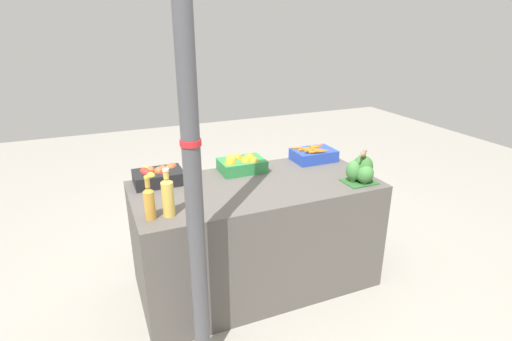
{
  "coord_description": "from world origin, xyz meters",
  "views": [
    {
      "loc": [
        -1.01,
        -2.38,
        1.89
      ],
      "look_at": [
        0.0,
        0.0,
        0.91
      ],
      "focal_mm": 28.0,
      "sensor_mm": 36.0,
      "label": 1
    }
  ],
  "objects_px": {
    "orange_crate": "(241,164)",
    "juice_bottle_amber": "(149,202)",
    "carrot_crate": "(314,154)",
    "broccoli_pile": "(362,170)",
    "support_pole": "(191,144)",
    "sparrow_bird": "(364,154)",
    "juice_bottle_golden": "(168,196)",
    "apple_crate": "(158,175)"
  },
  "relations": [
    {
      "from": "support_pole",
      "to": "broccoli_pile",
      "type": "bearing_deg",
      "value": 14.68
    },
    {
      "from": "support_pole",
      "to": "apple_crate",
      "type": "bearing_deg",
      "value": 92.45
    },
    {
      "from": "carrot_crate",
      "to": "juice_bottle_amber",
      "type": "distance_m",
      "value": 1.48
    },
    {
      "from": "broccoli_pile",
      "to": "juice_bottle_golden",
      "type": "distance_m",
      "value": 1.35
    },
    {
      "from": "orange_crate",
      "to": "juice_bottle_golden",
      "type": "distance_m",
      "value": 0.83
    },
    {
      "from": "support_pole",
      "to": "juice_bottle_amber",
      "type": "height_order",
      "value": "support_pole"
    },
    {
      "from": "broccoli_pile",
      "to": "juice_bottle_amber",
      "type": "bearing_deg",
      "value": 179.49
    },
    {
      "from": "orange_crate",
      "to": "juice_bottle_amber",
      "type": "xyz_separation_m",
      "value": [
        -0.76,
        -0.52,
        0.05
      ]
    },
    {
      "from": "support_pole",
      "to": "orange_crate",
      "type": "xyz_separation_m",
      "value": [
        0.58,
        0.87,
        -0.47
      ]
    },
    {
      "from": "juice_bottle_amber",
      "to": "juice_bottle_golden",
      "type": "relative_size",
      "value": 0.9
    },
    {
      "from": "carrot_crate",
      "to": "broccoli_pile",
      "type": "distance_m",
      "value": 0.53
    },
    {
      "from": "support_pole",
      "to": "juice_bottle_golden",
      "type": "distance_m",
      "value": 0.54
    },
    {
      "from": "apple_crate",
      "to": "sparrow_bird",
      "type": "height_order",
      "value": "sparrow_bird"
    },
    {
      "from": "orange_crate",
      "to": "juice_bottle_amber",
      "type": "relative_size",
      "value": 1.26
    },
    {
      "from": "broccoli_pile",
      "to": "orange_crate",
      "type": "bearing_deg",
      "value": 142.9
    },
    {
      "from": "broccoli_pile",
      "to": "apple_crate",
      "type": "bearing_deg",
      "value": 157.9
    },
    {
      "from": "juice_bottle_golden",
      "to": "sparrow_bird",
      "type": "xyz_separation_m",
      "value": [
        1.34,
        -0.03,
        0.09
      ]
    },
    {
      "from": "apple_crate",
      "to": "juice_bottle_amber",
      "type": "xyz_separation_m",
      "value": [
        -0.14,
        -0.52,
        0.05
      ]
    },
    {
      "from": "orange_crate",
      "to": "apple_crate",
      "type": "bearing_deg",
      "value": 179.42
    },
    {
      "from": "apple_crate",
      "to": "broccoli_pile",
      "type": "distance_m",
      "value": 1.42
    },
    {
      "from": "carrot_crate",
      "to": "juice_bottle_amber",
      "type": "height_order",
      "value": "juice_bottle_amber"
    },
    {
      "from": "support_pole",
      "to": "orange_crate",
      "type": "relative_size",
      "value": 7.99
    },
    {
      "from": "juice_bottle_golden",
      "to": "apple_crate",
      "type": "bearing_deg",
      "value": 86.4
    },
    {
      "from": "apple_crate",
      "to": "carrot_crate",
      "type": "xyz_separation_m",
      "value": [
        1.25,
        -0.01,
        -0.01
      ]
    },
    {
      "from": "carrot_crate",
      "to": "broccoli_pile",
      "type": "xyz_separation_m",
      "value": [
        0.07,
        -0.53,
        0.04
      ]
    },
    {
      "from": "juice_bottle_amber",
      "to": "juice_bottle_golden",
      "type": "distance_m",
      "value": 0.11
    },
    {
      "from": "apple_crate",
      "to": "juice_bottle_golden",
      "type": "distance_m",
      "value": 0.53
    },
    {
      "from": "support_pole",
      "to": "sparrow_bird",
      "type": "distance_m",
      "value": 1.35
    },
    {
      "from": "carrot_crate",
      "to": "juice_bottle_golden",
      "type": "bearing_deg",
      "value": -158.08
    },
    {
      "from": "carrot_crate",
      "to": "broccoli_pile",
      "type": "bearing_deg",
      "value": -82.3
    },
    {
      "from": "broccoli_pile",
      "to": "juice_bottle_golden",
      "type": "bearing_deg",
      "value": 179.45
    },
    {
      "from": "support_pole",
      "to": "juice_bottle_golden",
      "type": "height_order",
      "value": "support_pole"
    },
    {
      "from": "support_pole",
      "to": "sparrow_bird",
      "type": "relative_size",
      "value": 22.88
    },
    {
      "from": "orange_crate",
      "to": "broccoli_pile",
      "type": "xyz_separation_m",
      "value": [
        0.7,
        -0.53,
        0.03
      ]
    },
    {
      "from": "carrot_crate",
      "to": "juice_bottle_golden",
      "type": "distance_m",
      "value": 1.38
    },
    {
      "from": "orange_crate",
      "to": "juice_bottle_golden",
      "type": "height_order",
      "value": "juice_bottle_golden"
    },
    {
      "from": "carrot_crate",
      "to": "juice_bottle_amber",
      "type": "bearing_deg",
      "value": -159.62
    },
    {
      "from": "orange_crate",
      "to": "juice_bottle_golden",
      "type": "relative_size",
      "value": 1.14
    },
    {
      "from": "apple_crate",
      "to": "sparrow_bird",
      "type": "relative_size",
      "value": 2.86
    },
    {
      "from": "support_pole",
      "to": "orange_crate",
      "type": "bearing_deg",
      "value": 56.08
    },
    {
      "from": "apple_crate",
      "to": "sparrow_bird",
      "type": "distance_m",
      "value": 1.43
    },
    {
      "from": "orange_crate",
      "to": "carrot_crate",
      "type": "relative_size",
      "value": 1.0
    }
  ]
}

